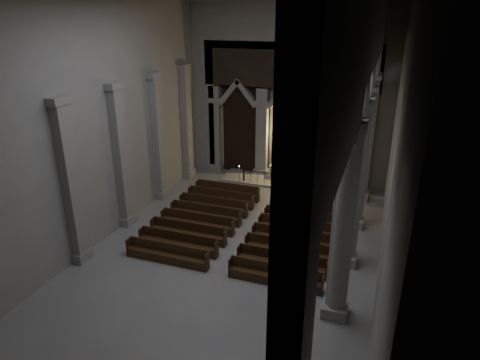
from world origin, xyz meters
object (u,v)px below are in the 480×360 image
(altar, at_px, (283,172))
(worshipper, at_px, (287,196))
(candle_stand_right, at_px, (322,192))
(candle_stand_left, at_px, (239,181))
(pews, at_px, (247,228))
(altar_rail, at_px, (278,178))

(altar, height_order, worshipper, worshipper)
(altar, relative_size, worshipper, 1.66)
(altar, relative_size, candle_stand_right, 1.30)
(altar, bearing_deg, candle_stand_left, -139.39)
(worshipper, bearing_deg, candle_stand_right, 37.51)
(altar, bearing_deg, candle_stand_right, -33.69)
(worshipper, bearing_deg, pews, -111.84)
(altar_rail, xyz_separation_m, candle_stand_left, (-2.59, -0.73, -0.25))
(altar_rail, bearing_deg, pews, -90.00)
(pews, xyz_separation_m, worshipper, (1.24, 4.35, 0.23))
(pews, height_order, worshipper, worshipper)
(altar, height_order, candle_stand_left, candle_stand_left)
(candle_stand_right, relative_size, pews, 0.14)
(altar, relative_size, pews, 0.19)
(pews, distance_m, worshipper, 4.53)
(candle_stand_right, bearing_deg, altar, 146.31)
(altar_rail, bearing_deg, candle_stand_left, -164.22)
(altar_rail, height_order, candle_stand_right, candle_stand_right)
(altar, xyz_separation_m, candle_stand_right, (3.19, -2.13, -0.24))
(worshipper, bearing_deg, altar_rail, 110.38)
(pews, bearing_deg, candle_stand_left, 112.96)
(altar, relative_size, altar_rail, 0.36)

